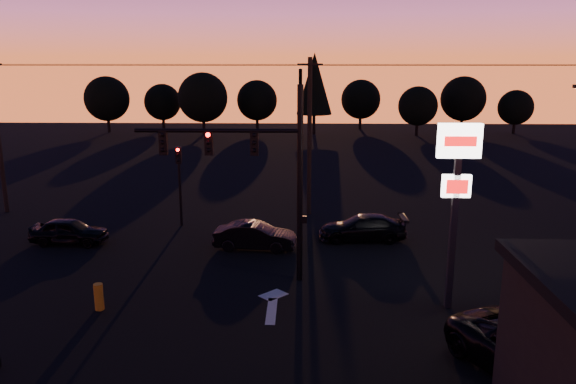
{
  "coord_description": "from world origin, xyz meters",
  "views": [
    {
      "loc": [
        1.57,
        -17.81,
        9.02
      ],
      "look_at": [
        1.0,
        5.0,
        3.5
      ],
      "focal_mm": 35.0,
      "sensor_mm": 36.0,
      "label": 1
    }
  ],
  "objects_px": {
    "pylon_sign": "(457,177)",
    "car_left": "(69,231)",
    "car_right": "(362,228)",
    "traffic_signal_mast": "(260,163)",
    "bollard": "(99,297)",
    "secondary_signal": "(179,174)",
    "car_mid": "(255,236)",
    "suv_parked": "(538,356)"
  },
  "relations": [
    {
      "from": "bollard",
      "to": "pylon_sign",
      "type": "bearing_deg",
      "value": 2.36
    },
    {
      "from": "traffic_signal_mast",
      "to": "secondary_signal",
      "type": "height_order",
      "value": "traffic_signal_mast"
    },
    {
      "from": "secondary_signal",
      "to": "car_mid",
      "type": "height_order",
      "value": "secondary_signal"
    },
    {
      "from": "traffic_signal_mast",
      "to": "secondary_signal",
      "type": "distance_m",
      "value": 9.19
    },
    {
      "from": "bollard",
      "to": "car_left",
      "type": "height_order",
      "value": "car_left"
    },
    {
      "from": "pylon_sign",
      "to": "car_right",
      "type": "height_order",
      "value": "pylon_sign"
    },
    {
      "from": "pylon_sign",
      "to": "car_mid",
      "type": "relative_size",
      "value": 1.74
    },
    {
      "from": "pylon_sign",
      "to": "bollard",
      "type": "relative_size",
      "value": 6.8
    },
    {
      "from": "traffic_signal_mast",
      "to": "suv_parked",
      "type": "relative_size",
      "value": 1.55
    },
    {
      "from": "secondary_signal",
      "to": "car_left",
      "type": "height_order",
      "value": "secondary_signal"
    },
    {
      "from": "secondary_signal",
      "to": "pylon_sign",
      "type": "height_order",
      "value": "pylon_sign"
    },
    {
      "from": "secondary_signal",
      "to": "bollard",
      "type": "bearing_deg",
      "value": -94.37
    },
    {
      "from": "pylon_sign",
      "to": "car_left",
      "type": "bearing_deg",
      "value": 157.94
    },
    {
      "from": "secondary_signal",
      "to": "car_right",
      "type": "distance_m",
      "value": 10.14
    },
    {
      "from": "car_mid",
      "to": "car_right",
      "type": "bearing_deg",
      "value": -69.01
    },
    {
      "from": "car_mid",
      "to": "suv_parked",
      "type": "relative_size",
      "value": 0.71
    },
    {
      "from": "traffic_signal_mast",
      "to": "car_left",
      "type": "height_order",
      "value": "traffic_signal_mast"
    },
    {
      "from": "pylon_sign",
      "to": "bollard",
      "type": "bearing_deg",
      "value": -177.64
    },
    {
      "from": "secondary_signal",
      "to": "bollard",
      "type": "distance_m",
      "value": 10.81
    },
    {
      "from": "pylon_sign",
      "to": "car_left",
      "type": "xyz_separation_m",
      "value": [
        -16.9,
        6.85,
        -4.28
      ]
    },
    {
      "from": "car_right",
      "to": "car_mid",
      "type": "bearing_deg",
      "value": -75.96
    },
    {
      "from": "traffic_signal_mast",
      "to": "car_left",
      "type": "bearing_deg",
      "value": 156.05
    },
    {
      "from": "bollard",
      "to": "car_mid",
      "type": "bearing_deg",
      "value": 52.95
    },
    {
      "from": "car_left",
      "to": "suv_parked",
      "type": "distance_m",
      "value": 21.62
    },
    {
      "from": "car_right",
      "to": "car_left",
      "type": "bearing_deg",
      "value": -88.0
    },
    {
      "from": "car_right",
      "to": "bollard",
      "type": "bearing_deg",
      "value": -53.17
    },
    {
      "from": "suv_parked",
      "to": "car_left",
      "type": "bearing_deg",
      "value": 120.9
    },
    {
      "from": "car_left",
      "to": "car_right",
      "type": "height_order",
      "value": "car_right"
    },
    {
      "from": "traffic_signal_mast",
      "to": "suv_parked",
      "type": "distance_m",
      "value": 11.89
    },
    {
      "from": "secondary_signal",
      "to": "car_mid",
      "type": "relative_size",
      "value": 1.11
    },
    {
      "from": "bollard",
      "to": "car_mid",
      "type": "xyz_separation_m",
      "value": [
        5.15,
        6.82,
        0.14
      ]
    },
    {
      "from": "car_left",
      "to": "suv_parked",
      "type": "bearing_deg",
      "value": -119.92
    },
    {
      "from": "bollard",
      "to": "car_right",
      "type": "bearing_deg",
      "value": 38.5
    },
    {
      "from": "secondary_signal",
      "to": "car_mid",
      "type": "xyz_separation_m",
      "value": [
        4.34,
        -3.7,
        -2.22
      ]
    },
    {
      "from": "bollard",
      "to": "traffic_signal_mast",
      "type": "bearing_deg",
      "value": 27.92
    },
    {
      "from": "car_right",
      "to": "suv_parked",
      "type": "relative_size",
      "value": 0.79
    },
    {
      "from": "traffic_signal_mast",
      "to": "bollard",
      "type": "distance_m",
      "value": 7.83
    },
    {
      "from": "secondary_signal",
      "to": "car_left",
      "type": "xyz_separation_m",
      "value": [
        -4.9,
        -3.14,
        -2.23
      ]
    },
    {
      "from": "pylon_sign",
      "to": "car_right",
      "type": "bearing_deg",
      "value": 106.82
    },
    {
      "from": "traffic_signal_mast",
      "to": "pylon_sign",
      "type": "xyz_separation_m",
      "value": [
        7.1,
        -2.49,
        -0.02
      ]
    },
    {
      "from": "car_left",
      "to": "car_mid",
      "type": "distance_m",
      "value": 9.27
    },
    {
      "from": "traffic_signal_mast",
      "to": "suv_parked",
      "type": "height_order",
      "value": "traffic_signal_mast"
    }
  ]
}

